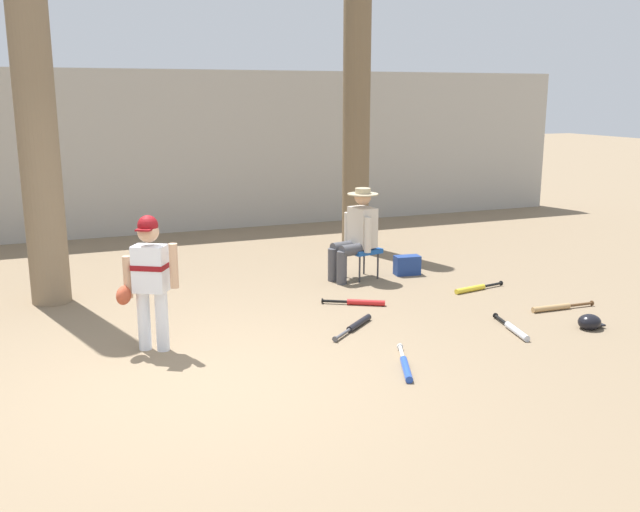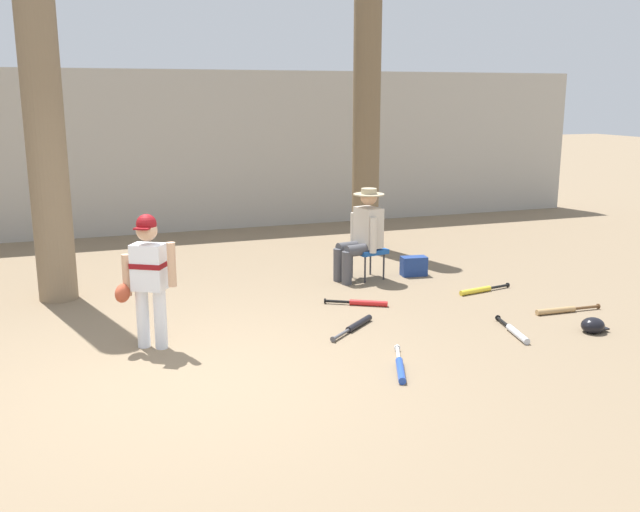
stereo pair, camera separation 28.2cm
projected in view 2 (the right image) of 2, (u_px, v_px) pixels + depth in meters
The scene contains 15 objects.
ground_plane at pixel (192, 381), 6.02m from camera, with size 60.00×60.00×0.00m, color #7F6B51.
concrete_back_wall at pixel (120, 153), 12.07m from camera, with size 18.00×0.36×2.80m, color #ADA89E.
tree_near_player at pixel (44, 125), 7.98m from camera, with size 0.71×0.71×4.81m.
tree_behind_spectator at pixel (366, 134), 10.84m from camera, with size 0.68×0.68×4.28m.
young_ballplayer at pixel (147, 273), 6.65m from camera, with size 0.61×0.36×1.31m.
folding_stool at pixel (368, 252), 9.29m from camera, with size 0.47×0.47×0.41m.
seated_spectator at pixel (362, 232), 9.17m from camera, with size 0.68×0.54×1.20m.
handbag_beside_stool at pixel (414, 266), 9.49m from camera, with size 0.34×0.18×0.26m, color navy.
bat_wood_tan at pixel (561, 310), 7.88m from camera, with size 0.82×0.09×0.07m.
bat_black_composite at pixel (356, 325), 7.37m from camera, with size 0.66×0.57×0.07m.
bat_yellow_trainer at pixel (479, 290), 8.69m from camera, with size 0.78×0.20×0.07m.
bat_red_barrel at pixel (363, 303), 8.16m from camera, with size 0.67×0.42×0.07m.
bat_blue_youth at pixel (400, 368), 6.23m from camera, with size 0.37×0.78×0.07m.
bat_aluminum_silver at pixel (515, 332), 7.16m from camera, with size 0.22×0.77×0.07m.
batting_helmet_black at pixel (593, 326), 7.24m from camera, with size 0.29×0.22×0.17m.
Camera 2 is at (-0.87, -5.66, 2.39)m, focal length 39.66 mm.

